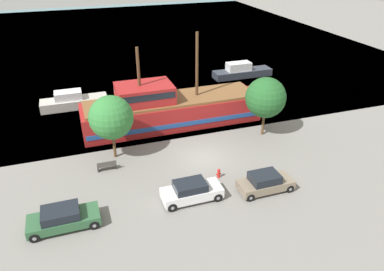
% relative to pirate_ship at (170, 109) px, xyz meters
% --- Properties ---
extents(ground_plane, '(160.00, 160.00, 0.00)m').
position_rel_pirate_ship_xyz_m(ground_plane, '(0.77, -7.26, -1.63)').
color(ground_plane, gray).
extents(water_surface, '(80.00, 80.00, 0.00)m').
position_rel_pirate_ship_xyz_m(water_surface, '(0.77, 36.74, -1.63)').
color(water_surface, slate).
rests_on(water_surface, ground).
extents(pirate_ship, '(18.64, 4.61, 8.86)m').
position_rel_pirate_ship_xyz_m(pirate_ship, '(0.00, 0.00, 0.00)').
color(pirate_ship, '#A31E1E').
rests_on(pirate_ship, water_surface).
extents(moored_boat_dockside, '(7.89, 2.07, 1.96)m').
position_rel_pirate_ship_xyz_m(moored_boat_dockside, '(12.90, 10.67, -0.91)').
color(moored_boat_dockside, '#2D333D').
rests_on(moored_boat_dockside, water_surface).
extents(moored_boat_outer, '(7.06, 2.11, 1.89)m').
position_rel_pirate_ship_xyz_m(moored_boat_outer, '(-8.87, 7.35, -0.91)').
color(moored_boat_outer, '#B7B2A8').
rests_on(moored_boat_outer, water_surface).
extents(parked_car_curb_front, '(4.25, 1.79, 1.48)m').
position_rel_pirate_ship_xyz_m(parked_car_curb_front, '(-1.99, -12.30, -0.89)').
color(parked_car_curb_front, white).
rests_on(parked_car_curb_front, ground_plane).
extents(parked_car_curb_mid, '(4.46, 1.94, 1.41)m').
position_rel_pirate_ship_xyz_m(parked_car_curb_mid, '(-10.62, -12.29, -0.93)').
color(parked_car_curb_mid, '#2D5B38').
rests_on(parked_car_curb_mid, ground_plane).
extents(parked_car_curb_rear, '(4.03, 1.80, 1.44)m').
position_rel_pirate_ship_xyz_m(parked_car_curb_rear, '(3.44, -13.01, -0.92)').
color(parked_car_curb_rear, '#7F705B').
rests_on(parked_car_curb_rear, ground_plane).
extents(fire_hydrant, '(0.42, 0.25, 0.76)m').
position_rel_pirate_ship_xyz_m(fire_hydrant, '(0.91, -10.35, -1.22)').
color(fire_hydrant, red).
rests_on(fire_hydrant, ground_plane).
extents(bench_promenade_east, '(1.51, 0.45, 0.85)m').
position_rel_pirate_ship_xyz_m(bench_promenade_east, '(-7.12, -6.51, -1.20)').
color(bench_promenade_east, '#4C4742').
rests_on(bench_promenade_east, ground_plane).
extents(tree_row_east, '(3.60, 3.60, 5.47)m').
position_rel_pirate_ship_xyz_m(tree_row_east, '(-6.18, -4.64, 2.04)').
color(tree_row_east, brown).
rests_on(tree_row_east, ground_plane).
extents(tree_row_mideast, '(3.69, 3.69, 5.56)m').
position_rel_pirate_ship_xyz_m(tree_row_mideast, '(7.58, -5.01, 2.08)').
color(tree_row_mideast, brown).
rests_on(tree_row_mideast, ground_plane).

